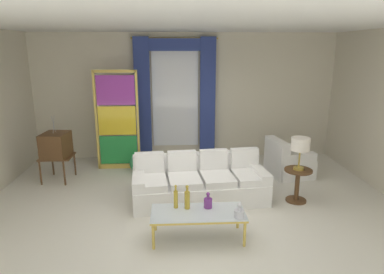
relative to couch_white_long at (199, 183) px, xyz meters
name	(u,v)px	position (x,y,z in m)	size (l,w,h in m)	color
ground_plane	(192,212)	(-0.16, -0.49, -0.31)	(16.00, 16.00, 0.00)	silver
wall_rear	(185,97)	(-0.16, 2.57, 1.19)	(8.00, 0.12, 3.00)	beige
ceiling_slab	(189,25)	(-0.16, 0.31, 2.71)	(8.00, 7.60, 0.04)	white
curtained_window	(175,88)	(-0.40, 2.40, 1.44)	(2.00, 0.17, 2.70)	white
couch_white_long	(199,183)	(0.00, 0.00, 0.00)	(2.41, 1.14, 0.86)	white
coffee_table	(198,214)	(-0.12, -1.30, 0.07)	(1.32, 0.57, 0.41)	silver
bottle_blue_decanter	(187,199)	(-0.27, -1.19, 0.25)	(0.08, 0.08, 0.36)	gold
bottle_crystal_tall	(208,202)	(0.03, -1.18, 0.19)	(0.12, 0.12, 0.24)	#753384
bottle_amber_squat	(176,198)	(-0.43, -1.16, 0.25)	(0.06, 0.06, 0.35)	gold
bottle_ruby_flask	(239,213)	(0.43, -1.49, 0.17)	(0.14, 0.14, 0.21)	silver
vintage_tv	(56,146)	(-2.83, 1.07, 0.42)	(0.62, 0.64, 1.35)	brown
armchair_white	(287,162)	(1.95, 1.07, -0.02)	(0.94, 0.93, 0.80)	white
stained_glass_divider	(117,123)	(-1.68, 1.71, 0.75)	(0.95, 0.05, 2.20)	gold
peacock_figurine	(139,164)	(-1.21, 1.35, -0.09)	(0.44, 0.60, 0.50)	beige
round_side_table	(297,182)	(1.71, -0.19, 0.05)	(0.48, 0.48, 0.59)	brown
table_lamp_brass	(300,146)	(1.71, -0.19, 0.72)	(0.32, 0.32, 0.57)	#B29338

